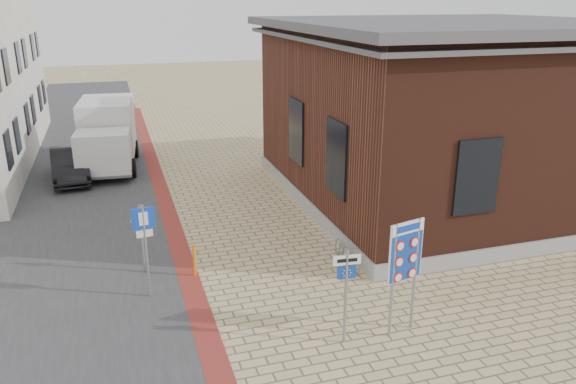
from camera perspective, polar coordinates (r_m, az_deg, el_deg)
ground at (r=14.45m, az=-0.42°, el=-12.46°), size 120.00×120.00×0.00m
road_strip at (r=27.88m, az=-20.74°, el=2.12°), size 7.00×60.00×0.02m
curb_strip at (r=23.10m, az=-12.56°, el=-0.45°), size 0.60×40.00×0.02m
brick_building at (r=22.97m, az=16.26°, el=8.12°), size 13.00×13.00×6.80m
bike_rack at (r=16.96m, az=6.00°, el=-6.51°), size 0.08×1.80×0.60m
sedan at (r=26.27m, az=-21.31°, el=2.62°), size 1.86×4.35×1.39m
box_truck at (r=27.48m, az=-17.91°, el=5.59°), size 2.87×6.01×3.05m
border_sign at (r=13.14m, az=11.86°, el=-6.17°), size 0.95×0.28×2.84m
essen_sign at (r=12.76m, az=5.93°, el=-9.10°), size 0.64×0.10×2.36m
parking_sign at (r=14.94m, az=-14.36°, el=-4.25°), size 0.58×0.10×2.62m
yield_sign at (r=16.40m, az=-14.76°, el=-2.93°), size 0.75×0.07×2.10m
bollard at (r=16.29m, az=-9.48°, el=-6.88°), size 0.09×0.09×0.99m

